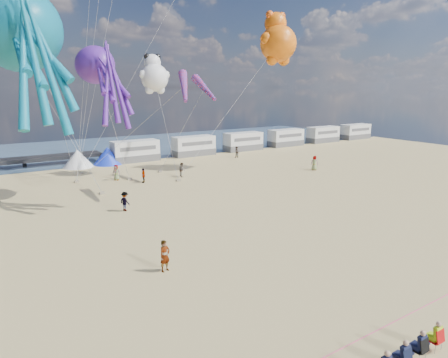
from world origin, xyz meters
TOP-DOWN VIEW (x-y plane):
  - ground at (0.00, 0.00)m, footprint 120.00×120.00m
  - water at (0.00, 55.00)m, footprint 120.00×120.00m
  - motorhome_0 at (6.00, 40.00)m, footprint 6.60×2.50m
  - motorhome_1 at (15.50, 40.00)m, footprint 6.60×2.50m
  - motorhome_2 at (25.00, 40.00)m, footprint 6.60×2.50m
  - motorhome_3 at (34.50, 40.00)m, footprint 6.60×2.50m
  - motorhome_4 at (44.00, 40.00)m, footprint 6.60×2.50m
  - motorhome_5 at (53.50, 40.00)m, footprint 6.60×2.50m
  - tent_white at (-2.00, 40.00)m, footprint 4.00×4.00m
  - tent_blue at (2.00, 40.00)m, footprint 4.00×4.00m
  - spectator_row at (-1.35, -7.02)m, footprint 6.10×0.90m
  - rope_line at (0.00, -5.00)m, footprint 34.00×0.03m
  - standing_person at (-5.29, 5.41)m, footprint 0.78×0.62m
  - beachgoer_0 at (-0.15, 29.78)m, footprint 0.77×0.75m
  - beachgoer_1 at (19.89, 34.48)m, footprint 0.82×0.99m
  - beachgoer_2 at (-3.29, 17.93)m, footprint 0.89×0.99m
  - beachgoer_3 at (1.99, 26.94)m, footprint 1.10×1.21m
  - beachgoer_6 at (23.06, 21.55)m, footprint 0.81×0.79m
  - beachgoer_7 at (6.94, 27.23)m, footprint 0.73×0.94m
  - sandbag_a at (-3.38, 24.52)m, footprint 0.50×0.35m
  - sandbag_b at (1.10, 29.04)m, footprint 0.50×0.35m
  - sandbag_c at (5.51, 25.39)m, footprint 0.50×0.35m
  - sandbag_d at (5.77, 30.99)m, footprint 0.50×0.35m
  - sandbag_e at (-4.33, 30.94)m, footprint 0.50×0.35m
  - kite_octopus_teal at (-9.76, 20.58)m, footprint 8.82×12.16m
  - kite_octopus_purple at (-3.36, 23.98)m, footprint 5.19×8.91m
  - kite_panda at (5.20, 30.26)m, footprint 4.91×4.78m
  - kite_teddy_orange at (19.67, 25.37)m, footprint 5.99×5.71m
  - windsock_left at (-9.58, 24.88)m, footprint 1.28×7.64m
  - windsock_mid at (8.78, 24.87)m, footprint 1.42×5.49m
  - windsock_right at (3.41, 19.39)m, footprint 3.00×5.15m

SIDE VIEW (x-z plane):
  - ground at x=0.00m, z-range 0.00..0.00m
  - water at x=0.00m, z-range 0.02..0.02m
  - rope_line at x=0.00m, z-range 0.00..0.04m
  - sandbag_a at x=-3.38m, z-range 0.00..0.22m
  - sandbag_b at x=1.10m, z-range 0.00..0.22m
  - sandbag_c at x=5.51m, z-range 0.00..0.22m
  - sandbag_d at x=5.77m, z-range 0.00..0.22m
  - sandbag_e at x=-4.33m, z-range 0.00..0.22m
  - spectator_row at x=-1.35m, z-range 0.00..1.30m
  - beachgoer_3 at x=1.99m, z-range 0.00..1.63m
  - beachgoer_2 at x=-3.29m, z-range 0.00..1.68m
  - beachgoer_7 at x=6.94m, z-range 0.00..1.71m
  - beachgoer_1 at x=19.89m, z-range 0.00..1.73m
  - beachgoer_0 at x=-0.15m, z-range 0.00..1.79m
  - beachgoer_6 at x=23.06m, z-range 0.00..1.87m
  - standing_person at x=-5.29m, z-range 0.00..1.88m
  - tent_white at x=-2.00m, z-range 0.00..2.40m
  - tent_blue at x=2.00m, z-range 0.00..2.40m
  - motorhome_0 at x=6.00m, z-range 0.00..3.00m
  - motorhome_1 at x=15.50m, z-range 0.00..3.00m
  - motorhome_2 at x=25.00m, z-range 0.00..3.00m
  - motorhome_3 at x=34.50m, z-range 0.00..3.00m
  - motorhome_4 at x=44.00m, z-range 0.00..3.00m
  - motorhome_5 at x=53.50m, z-range 0.00..3.00m
  - windsock_mid at x=8.78m, z-range 7.58..13.01m
  - windsock_right at x=3.41m, z-range 7.85..13.09m
  - kite_panda at x=5.20m, z-range 8.77..14.23m
  - kite_octopus_purple at x=-3.36m, z-range 7.62..17.18m
  - windsock_left at x=-9.58m, z-range 10.03..17.64m
  - kite_octopus_teal at x=-9.76m, z-range 8.19..20.96m
  - kite_teddy_orange at x=19.67m, z-range 11.83..19.51m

